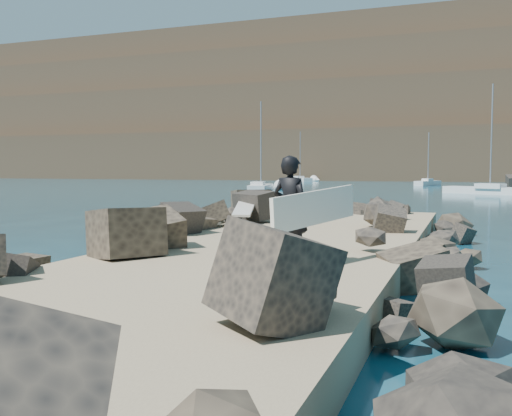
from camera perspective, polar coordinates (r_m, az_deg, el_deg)
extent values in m
plane|color=#0F384C|center=(12.93, 1.55, -6.35)|extent=(800.00, 800.00, 0.00)
cube|color=#8C7759|center=(11.03, -1.82, -6.57)|extent=(6.00, 26.00, 0.60)
cube|color=black|center=(12.78, -13.12, -4.31)|extent=(2.60, 22.00, 1.00)
cube|color=black|center=(10.76, 13.75, -5.87)|extent=(2.60, 22.00, 1.00)
cube|color=#2D4919|center=(172.69, 22.46, 8.24)|extent=(360.00, 140.00, 32.00)
cube|color=beige|center=(17.73, -1.05, -0.16)|extent=(1.05, 2.25, 0.07)
imported|color=black|center=(10.24, 3.48, -0.20)|extent=(0.81, 0.64, 1.95)
cube|color=white|center=(10.11, 5.93, 0.04)|extent=(0.94, 2.28, 0.76)
cube|color=silver|center=(79.43, 16.80, 2.33)|extent=(3.23, 5.96, 0.80)
cylinder|color=gray|center=(79.42, 16.85, 4.92)|extent=(0.12, 0.12, 6.47)
cube|color=silver|center=(78.76, 16.78, 2.69)|extent=(1.45, 1.87, 0.44)
cube|color=silver|center=(100.86, 4.42, 2.81)|extent=(5.83, 6.83, 0.80)
cylinder|color=gray|center=(100.86, 4.44, 5.32)|extent=(0.12, 0.12, 8.13)
cube|color=silver|center=(100.18, 4.32, 3.09)|extent=(2.20, 2.36, 0.44)
cube|color=silver|center=(55.03, 22.35, 1.54)|extent=(8.20, 5.58, 0.80)
cylinder|color=gray|center=(55.07, 22.49, 6.68)|extent=(0.12, 0.12, 9.17)
cube|color=silver|center=(54.54, 22.38, 2.05)|extent=(2.69, 2.28, 0.44)
cube|color=silver|center=(58.47, 0.49, 1.97)|extent=(3.31, 7.91, 0.80)
cylinder|color=gray|center=(58.49, 0.49, 6.48)|extent=(0.12, 0.12, 8.50)
cube|color=silver|center=(57.60, 0.18, 2.43)|extent=(1.67, 2.38, 0.44)
cube|color=white|center=(172.79, 5.36, 14.55)|extent=(10.00, 8.00, 4.00)
cube|color=white|center=(179.86, 19.28, 13.84)|extent=(8.00, 6.00, 3.50)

